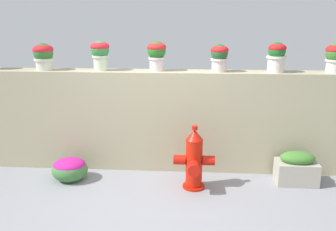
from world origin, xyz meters
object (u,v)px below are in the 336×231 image
potted_plant_1 (43,55)px  planter_box (297,168)px  potted_plant_5 (277,55)px  potted_plant_6 (336,55)px  potted_plant_4 (219,56)px  flower_bush_left (70,168)px  potted_plant_2 (100,52)px  potted_plant_3 (157,53)px  fire_hydrant (194,161)px

potted_plant_1 → planter_box: (3.68, -0.45, -1.51)m
potted_plant_5 → potted_plant_6: bearing=-0.9°
potted_plant_4 → potted_plant_6: bearing=-0.4°
potted_plant_4 → flower_bush_left: size_ratio=0.76×
potted_plant_4 → potted_plant_5: (0.81, 0.00, 0.01)m
potted_plant_2 → potted_plant_4: size_ratio=1.12×
potted_plant_2 → potted_plant_3: potted_plant_2 is taller
potted_plant_6 → fire_hydrant: potted_plant_6 is taller
potted_plant_2 → flower_bush_left: (-0.38, -0.57, -1.59)m
potted_plant_4 → planter_box: bearing=-22.7°
planter_box → potted_plant_1: bearing=173.0°
potted_plant_1 → potted_plant_6: 4.19m
fire_hydrant → potted_plant_1: bearing=162.7°
potted_plant_2 → potted_plant_5: bearing=-0.0°
flower_bush_left → planter_box: bearing=1.9°
potted_plant_1 → fire_hydrant: (2.24, -0.70, -1.33)m
potted_plant_6 → fire_hydrant: bearing=-160.4°
potted_plant_1 → potted_plant_5: (3.39, 0.01, 0.01)m
potted_plant_4 → potted_plant_2: bearing=179.9°
potted_plant_2 → fire_hydrant: bearing=-26.9°
potted_plant_3 → planter_box: 2.58m
potted_plant_2 → flower_bush_left: 1.73m
potted_plant_5 → flower_bush_left: bearing=-168.9°
fire_hydrant → planter_box: (1.44, 0.25, -0.17)m
potted_plant_2 → potted_plant_6: potted_plant_2 is taller
potted_plant_4 → potted_plant_3: bearing=178.0°
potted_plant_5 → fire_hydrant: bearing=-148.3°
potted_plant_1 → flower_bush_left: 1.72m
potted_plant_1 → flower_bush_left: potted_plant_1 is taller
potted_plant_4 → planter_box: size_ratio=0.70×
potted_plant_6 → flower_bush_left: bearing=-171.5°
potted_plant_6 → potted_plant_4: bearing=179.6°
potted_plant_3 → planter_box: potted_plant_3 is taller
potted_plant_3 → fire_hydrant: (0.57, -0.74, -1.37)m
potted_plant_6 → planter_box: potted_plant_6 is taller
potted_plant_1 → flower_bush_left: bearing=-50.0°
potted_plant_1 → potted_plant_3: size_ratio=0.92×
potted_plant_6 → planter_box: 1.67m
potted_plant_4 → planter_box: potted_plant_4 is taller
potted_plant_4 → planter_box: (1.10, -0.46, -1.51)m
potted_plant_5 → potted_plant_3: bearing=179.0°
potted_plant_2 → fire_hydrant: size_ratio=0.49×
potted_plant_5 → planter_box: bearing=-57.7°
fire_hydrant → flower_bush_left: bearing=175.5°
potted_plant_5 → fire_hydrant: 1.90m
potted_plant_1 → flower_bush_left: size_ratio=0.77×
potted_plant_1 → flower_bush_left: (0.47, -0.56, -1.55)m
flower_bush_left → planter_box: (3.21, 0.11, 0.05)m
potted_plant_3 → planter_box: bearing=-13.7°
potted_plant_3 → flower_bush_left: potted_plant_3 is taller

